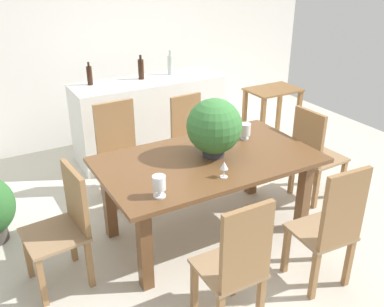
# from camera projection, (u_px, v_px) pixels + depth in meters

# --- Properties ---
(ground_plane) EXTENTS (7.04, 7.04, 0.00)m
(ground_plane) POSITION_uv_depth(u_px,v_px,m) (203.00, 228.00, 4.11)
(ground_plane) COLOR beige
(back_wall) EXTENTS (6.40, 0.10, 2.60)m
(back_wall) POSITION_uv_depth(u_px,v_px,m) (102.00, 44.00, 5.60)
(back_wall) COLOR white
(back_wall) RESTS_ON ground
(dining_table) EXTENTS (1.89, 1.09, 0.77)m
(dining_table) POSITION_uv_depth(u_px,v_px,m) (208.00, 170.00, 3.78)
(dining_table) COLOR brown
(dining_table) RESTS_ON ground
(chair_foot_end) EXTENTS (0.49, 0.44, 1.00)m
(chair_foot_end) POSITION_uv_depth(u_px,v_px,m) (313.00, 152.00, 4.38)
(chair_foot_end) COLOR olive
(chair_foot_end) RESTS_ON ground
(chair_head_end) EXTENTS (0.48, 0.49, 0.95)m
(chair_head_end) POSITION_uv_depth(u_px,v_px,m) (66.00, 222.00, 3.28)
(chair_head_end) COLOR olive
(chair_head_end) RESTS_ON ground
(chair_far_left) EXTENTS (0.47, 0.43, 1.02)m
(chair_far_left) POSITION_uv_depth(u_px,v_px,m) (119.00, 146.00, 4.47)
(chair_far_left) COLOR olive
(chair_far_left) RESTS_ON ground
(chair_near_right) EXTENTS (0.43, 0.44, 1.05)m
(chair_near_right) POSITION_uv_depth(u_px,v_px,m) (332.00, 225.00, 3.16)
(chair_near_right) COLOR olive
(chair_near_right) RESTS_ON ground
(chair_near_left) EXTENTS (0.41, 0.42, 1.04)m
(chair_near_left) POSITION_uv_depth(u_px,v_px,m) (237.00, 264.00, 2.79)
(chair_near_left) COLOR olive
(chair_near_left) RESTS_ON ground
(chair_far_right) EXTENTS (0.44, 0.47, 0.95)m
(chair_far_right) POSITION_uv_depth(u_px,v_px,m) (191.00, 134.00, 4.86)
(chair_far_right) COLOR olive
(chair_far_right) RESTS_ON ground
(flower_centerpiece) EXTENTS (0.48, 0.48, 0.51)m
(flower_centerpiece) POSITION_uv_depth(u_px,v_px,m) (214.00, 127.00, 3.66)
(flower_centerpiece) COLOR #333338
(flower_centerpiece) RESTS_ON dining_table
(crystal_vase_left) EXTENTS (0.11, 0.11, 0.15)m
(crystal_vase_left) POSITION_uv_depth(u_px,v_px,m) (245.00, 130.00, 4.07)
(crystal_vase_left) COLOR silver
(crystal_vase_left) RESTS_ON dining_table
(crystal_vase_center_near) EXTENTS (0.10, 0.10, 0.17)m
(crystal_vase_center_near) POSITION_uv_depth(u_px,v_px,m) (159.00, 184.00, 3.10)
(crystal_vase_center_near) COLOR silver
(crystal_vase_center_near) RESTS_ON dining_table
(wine_glass) EXTENTS (0.06, 0.06, 0.14)m
(wine_glass) POSITION_uv_depth(u_px,v_px,m) (224.00, 166.00, 3.38)
(wine_glass) COLOR silver
(wine_glass) RESTS_ON dining_table
(kitchen_counter) EXTENTS (1.86, 0.61, 0.97)m
(kitchen_counter) POSITION_uv_depth(u_px,v_px,m) (150.00, 118.00, 5.43)
(kitchen_counter) COLOR white
(kitchen_counter) RESTS_ON ground
(wine_bottle_green) EXTENTS (0.07, 0.07, 0.29)m
(wine_bottle_green) POSITION_uv_depth(u_px,v_px,m) (141.00, 69.00, 5.21)
(wine_bottle_green) COLOR black
(wine_bottle_green) RESTS_ON kitchen_counter
(wine_bottle_tall) EXTENTS (0.07, 0.07, 0.31)m
(wine_bottle_tall) POSITION_uv_depth(u_px,v_px,m) (170.00, 65.00, 5.40)
(wine_bottle_tall) COLOR #B2BFB7
(wine_bottle_tall) RESTS_ON kitchen_counter
(wine_bottle_clear) EXTENTS (0.06, 0.06, 0.27)m
(wine_bottle_clear) POSITION_uv_depth(u_px,v_px,m) (90.00, 75.00, 4.99)
(wine_bottle_clear) COLOR black
(wine_bottle_clear) RESTS_ON kitchen_counter
(side_table) EXTENTS (0.68, 0.47, 0.76)m
(side_table) POSITION_uv_depth(u_px,v_px,m) (272.00, 103.00, 5.69)
(side_table) COLOR brown
(side_table) RESTS_ON ground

